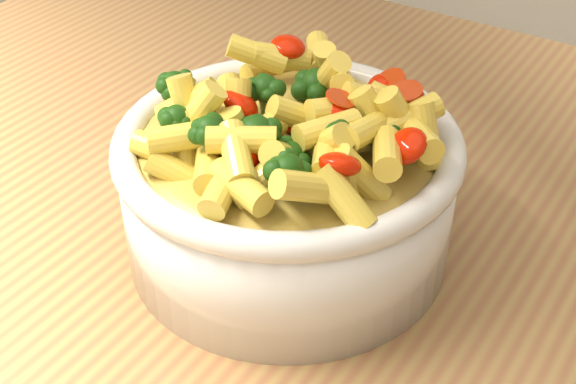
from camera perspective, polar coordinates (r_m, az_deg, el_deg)
The scene contains 3 objects.
table at distance 0.63m, azimuth 8.63°, elevation -12.36°, with size 1.20×0.80×0.90m.
serving_bowl at distance 0.54m, azimuth 0.00°, elevation 0.10°, with size 0.23×0.23×0.10m.
pasta_salad at distance 0.50m, azimuth 0.00°, elevation 5.69°, with size 0.18×0.18×0.04m.
Camera 1 is at (0.14, -0.40, 1.27)m, focal length 50.00 mm.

